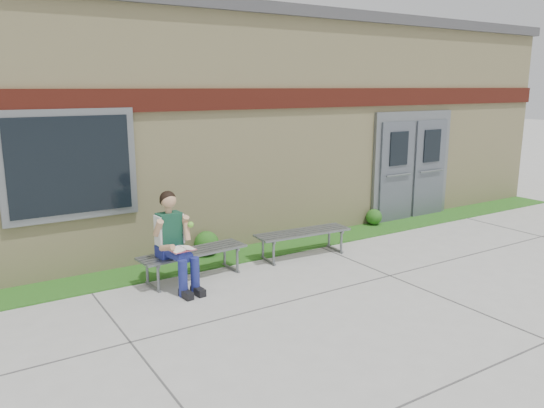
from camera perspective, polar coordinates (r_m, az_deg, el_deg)
ground at (r=7.31m, az=9.70°, el=-10.22°), size 80.00×80.00×0.00m
grass_strip at (r=9.27m, az=-1.12°, el=-5.02°), size 16.00×0.80×0.02m
school_building at (r=11.89m, az=-9.78°, el=8.96°), size 16.20×6.22×4.20m
bench_left at (r=7.98m, az=-8.46°, el=-5.68°), size 1.68×0.59×0.43m
bench_right at (r=8.94m, az=3.34°, el=-3.56°), size 1.68×0.57×0.43m
girl at (r=7.56m, az=-10.42°, el=-3.83°), size 0.54×0.87×1.38m
shrub_mid at (r=9.00m, az=-7.04°, el=-4.22°), size 0.41×0.41×0.41m
shrub_east at (r=11.10m, az=10.91°, el=-1.37°), size 0.33×0.33×0.33m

